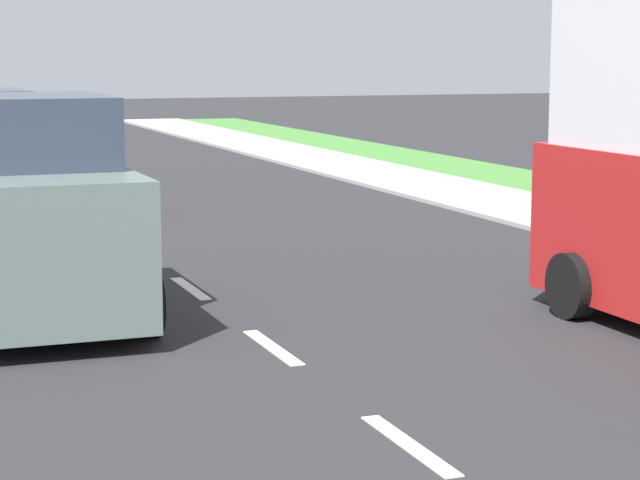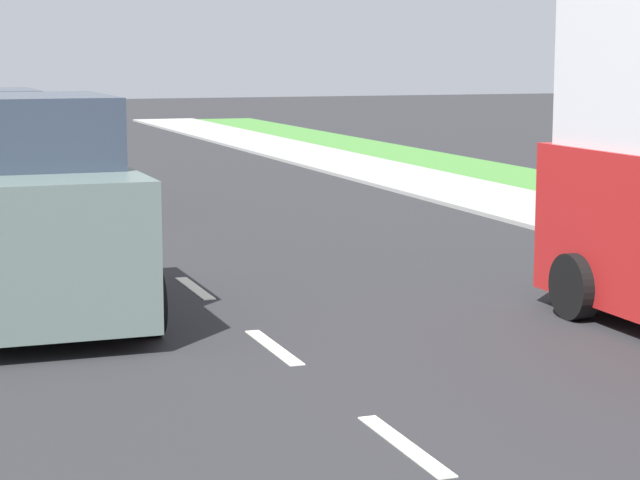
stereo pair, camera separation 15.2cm
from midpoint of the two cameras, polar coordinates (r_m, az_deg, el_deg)
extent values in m
plane|color=#28282B|center=(23.09, -12.10, 1.91)|extent=(96.00, 96.00, 0.00)
cube|color=silver|center=(8.55, 3.68, -9.55)|extent=(0.14, 1.40, 0.01)
cube|color=silver|center=(11.24, -2.63, -5.04)|extent=(0.14, 1.40, 0.01)
cube|color=silver|center=(14.06, -6.41, -2.28)|extent=(0.14, 1.40, 0.01)
cube|color=silver|center=(16.94, -8.91, -0.44)|extent=(0.14, 1.40, 0.01)
cube|color=silver|center=(19.86, -10.67, 0.87)|extent=(0.14, 1.40, 0.01)
cube|color=silver|center=(22.80, -11.99, 1.84)|extent=(0.14, 1.40, 0.01)
cube|color=silver|center=(25.75, -13.00, 2.58)|extent=(0.14, 1.40, 0.01)
cube|color=silver|center=(28.71, -13.81, 3.17)|extent=(0.14, 1.40, 0.01)
cube|color=silver|center=(31.68, -14.46, 3.65)|extent=(0.14, 1.40, 0.01)
cylinder|color=black|center=(12.63, 11.37, -2.11)|extent=(0.22, 0.68, 0.68)
cube|color=slate|center=(12.67, -13.70, 0.29)|extent=(1.76, 3.96, 1.39)
cube|color=#2D3847|center=(12.66, -13.93, 5.02)|extent=(1.55, 2.18, 0.70)
cylinder|color=black|center=(11.71, -8.49, -2.89)|extent=(0.22, 0.68, 0.68)
cylinder|color=black|center=(14.08, -10.60, -0.97)|extent=(0.22, 0.68, 0.68)
cylinder|color=black|center=(20.20, -12.85, 1.89)|extent=(0.22, 0.68, 0.68)
cylinder|color=black|center=(22.84, -13.77, 2.63)|extent=(0.22, 0.68, 0.68)
camera|label=1|loc=(0.08, -90.42, -0.06)|focal=68.31mm
camera|label=2|loc=(0.08, 89.58, 0.06)|focal=68.31mm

